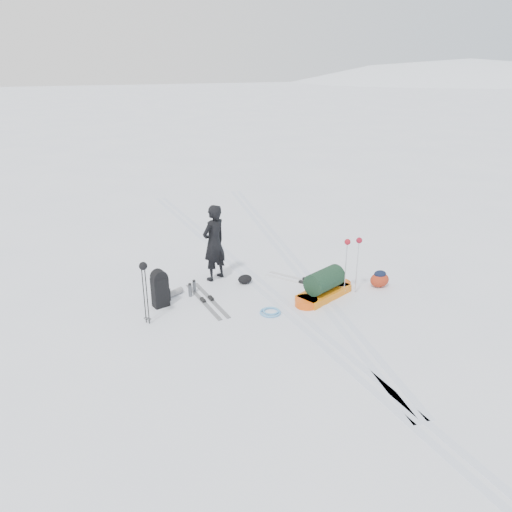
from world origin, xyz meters
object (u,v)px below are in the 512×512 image
object	(u,v)px
pulk_sled	(324,287)
ski_poles_black	(144,274)
expedition_rucksack	(162,288)
skier	(214,243)

from	to	relation	value
pulk_sled	ski_poles_black	size ratio (longest dim) A/B	1.33
expedition_rucksack	ski_poles_black	world-z (taller)	ski_poles_black
expedition_rucksack	ski_poles_black	xyz separation A→B (m)	(-0.44, -0.68, 0.69)
skier	expedition_rucksack	size ratio (longest dim) A/B	2.20
pulk_sled	ski_poles_black	xyz separation A→B (m)	(-3.85, 0.25, 0.83)
expedition_rucksack	ski_poles_black	distance (m)	1.07
skier	pulk_sled	bearing A→B (deg)	108.25
skier	pulk_sled	distance (m)	2.76
ski_poles_black	skier	bearing A→B (deg)	37.69
skier	pulk_sled	xyz separation A→B (m)	(1.95, -1.83, -0.67)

